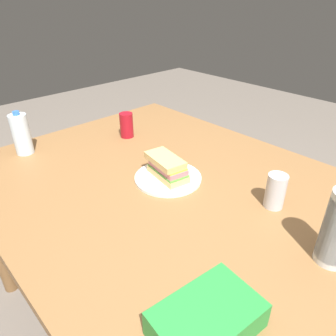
# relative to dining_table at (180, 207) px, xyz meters

# --- Properties ---
(ground_plane) EXTENTS (8.00, 8.00, 0.00)m
(ground_plane) POSITION_rel_dining_table_xyz_m (0.00, 0.00, -0.69)
(ground_plane) COLOR #70665B
(dining_table) EXTENTS (1.67, 1.20, 0.77)m
(dining_table) POSITION_rel_dining_table_xyz_m (0.00, 0.00, 0.00)
(dining_table) COLOR olive
(dining_table) RESTS_ON ground_plane
(paper_plate) EXTENTS (0.26, 0.26, 0.01)m
(paper_plate) POSITION_rel_dining_table_xyz_m (0.09, -0.02, 0.08)
(paper_plate) COLOR white
(paper_plate) RESTS_ON dining_table
(sandwich) EXTENTS (0.20, 0.12, 0.08)m
(sandwich) POSITION_rel_dining_table_xyz_m (0.09, -0.02, 0.13)
(sandwich) COLOR #DBB26B
(sandwich) RESTS_ON paper_plate
(soda_can_red) EXTENTS (0.07, 0.07, 0.12)m
(soda_can_red) POSITION_rel_dining_table_xyz_m (0.53, -0.15, 0.14)
(soda_can_red) COLOR maroon
(soda_can_red) RESTS_ON dining_table
(chip_bag) EXTENTS (0.17, 0.25, 0.07)m
(chip_bag) POSITION_rel_dining_table_xyz_m (-0.43, 0.35, 0.11)
(chip_bag) COLOR #268C38
(chip_bag) RESTS_ON dining_table
(water_bottle_spare) EXTENTS (0.08, 0.08, 0.20)m
(water_bottle_spare) POSITION_rel_dining_table_xyz_m (0.70, 0.29, 0.17)
(water_bottle_spare) COLOR silver
(water_bottle_spare) RESTS_ON dining_table
(soda_can_silver) EXTENTS (0.07, 0.07, 0.12)m
(soda_can_silver) POSITION_rel_dining_table_xyz_m (-0.28, -0.17, 0.14)
(soda_can_silver) COLOR silver
(soda_can_silver) RESTS_ON dining_table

